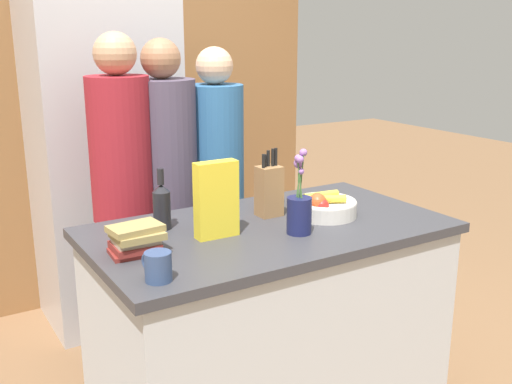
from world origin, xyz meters
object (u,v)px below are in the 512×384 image
object	(u,v)px
coffee_mug	(158,266)
person_in_red_tee	(216,182)
flower_vase	(299,210)
refrigerator	(106,164)
person_in_blue	(166,186)
book_stack	(136,239)
bottle_oil	(162,205)
cereal_box	(216,200)
bottle_vinegar	(274,187)
fruit_bowl	(324,206)
knife_block	(269,190)
person_at_sink	(123,188)

from	to	relation	value
coffee_mug	person_in_red_tee	world-z (taller)	person_in_red_tee
flower_vase	refrigerator	bearing A→B (deg)	100.55
person_in_blue	book_stack	bearing A→B (deg)	-139.84
coffee_mug	bottle_oil	distance (m)	0.53
cereal_box	coffee_mug	distance (m)	0.47
coffee_mug	book_stack	size ratio (longest dim) A/B	0.64
book_stack	bottle_oil	xyz separation A→B (m)	(0.19, 0.21, 0.04)
book_stack	bottle_vinegar	bearing A→B (deg)	19.19
fruit_bowl	cereal_box	size ratio (longest dim) A/B	0.91
fruit_bowl	book_stack	bearing A→B (deg)	-179.73
fruit_bowl	cereal_box	world-z (taller)	cereal_box
bottle_oil	book_stack	bearing A→B (deg)	-131.80
refrigerator	person_in_red_tee	size ratio (longest dim) A/B	1.16
refrigerator	person_in_red_tee	world-z (taller)	refrigerator
knife_block	bottle_vinegar	world-z (taller)	knife_block
cereal_box	person_in_blue	distance (m)	0.79
refrigerator	cereal_box	world-z (taller)	refrigerator
person_at_sink	bottle_vinegar	bearing A→B (deg)	-64.50
fruit_bowl	knife_block	distance (m)	0.25
cereal_box	coffee_mug	world-z (taller)	cereal_box
flower_vase	cereal_box	size ratio (longest dim) A/B	1.13
fruit_bowl	person_in_blue	size ratio (longest dim) A/B	0.16
person_in_blue	person_at_sink	bearing A→B (deg)	167.52
knife_block	person_in_blue	size ratio (longest dim) A/B	0.18
cereal_box	person_at_sink	distance (m)	0.75
cereal_box	person_in_blue	xyz separation A→B (m)	(0.11, 0.77, -0.13)
person_at_sink	person_in_blue	bearing A→B (deg)	-15.78
cereal_box	flower_vase	bearing A→B (deg)	-24.25
knife_block	refrigerator	bearing A→B (deg)	103.77
cereal_box	person_in_red_tee	xyz separation A→B (m)	(0.40, 0.76, -0.15)
knife_block	person_in_red_tee	bearing A→B (deg)	83.17
person_in_red_tee	fruit_bowl	bearing A→B (deg)	-80.06
cereal_box	refrigerator	bearing A→B (deg)	89.58
book_stack	coffee_mug	bearing A→B (deg)	-95.89
fruit_bowl	bottle_vinegar	distance (m)	0.28
cereal_box	person_in_blue	world-z (taller)	person_in_blue
book_stack	bottle_oil	bearing A→B (deg)	48.20
person_at_sink	fruit_bowl	bearing A→B (deg)	-72.59
person_in_red_tee	person_at_sink	bearing A→B (deg)	-176.41
knife_block	person_in_blue	xyz separation A→B (m)	(-0.21, 0.64, -0.10)
cereal_box	bottle_oil	bearing A→B (deg)	125.58
fruit_bowl	bottle_vinegar	xyz separation A→B (m)	(-0.09, 0.26, 0.04)
fruit_bowl	person_in_blue	world-z (taller)	person_in_blue
fruit_bowl	cereal_box	distance (m)	0.53
refrigerator	bottle_vinegar	xyz separation A→B (m)	(0.42, -1.16, 0.06)
flower_vase	cereal_box	world-z (taller)	flower_vase
person_at_sink	person_in_blue	world-z (taller)	person_at_sink
bottle_vinegar	bottle_oil	bearing A→B (deg)	-174.73
bottle_oil	person_in_red_tee	bearing A→B (deg)	45.86
cereal_box	person_in_blue	size ratio (longest dim) A/B	0.18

